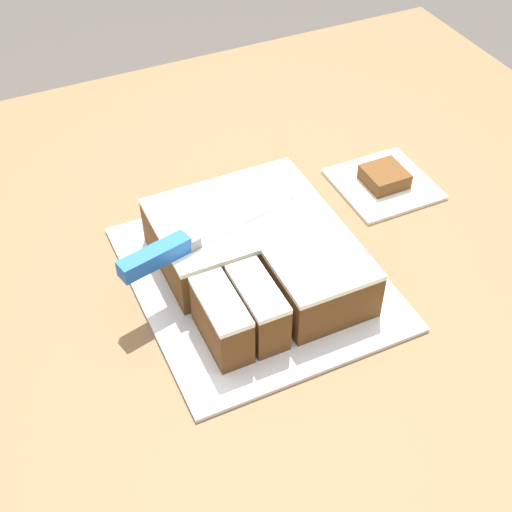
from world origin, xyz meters
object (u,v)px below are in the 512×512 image
(knife, at_px, (174,248))
(cake, at_px, (257,254))
(brownie, at_px, (384,177))
(cake_board, at_px, (256,277))

(knife, bearing_deg, cake, -18.30)
(knife, relative_size, brownie, 4.32)
(cake_board, relative_size, knife, 1.35)
(cake_board, height_order, cake, cake)
(knife, xyz_separation_m, brownie, (0.36, 0.08, -0.07))
(cake, distance_m, knife, 0.12)
(cake_board, height_order, brownie, brownie)
(cake_board, bearing_deg, cake, 49.33)
(cake, xyz_separation_m, brownie, (0.26, 0.09, -0.02))
(cake, relative_size, knife, 1.01)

